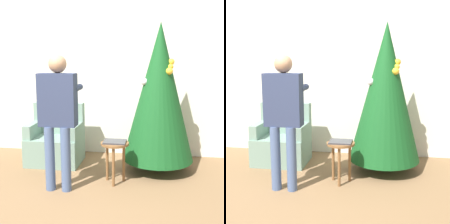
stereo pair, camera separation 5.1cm
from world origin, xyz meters
TOP-DOWN VIEW (x-y plane):
  - ground_plane at (0.00, 0.00)m, footprint 14.00×14.00m
  - wall_back at (0.00, 2.23)m, footprint 8.00×0.06m
  - christmas_tree at (1.06, 1.51)m, footprint 1.00×1.00m
  - armchair at (-0.51, 1.62)m, footprint 0.80×0.63m
  - person_standing at (-0.14, 0.68)m, footprint 0.46×0.57m
  - side_stool at (0.51, 0.96)m, footprint 0.36×0.36m
  - laptop at (0.51, 0.96)m, footprint 0.29×0.24m

SIDE VIEW (x-z plane):
  - ground_plane at x=0.00m, z-range 0.00..0.00m
  - armchair at x=-0.51m, z-range -0.13..0.78m
  - side_stool at x=0.51m, z-range 0.17..0.71m
  - laptop at x=0.51m, z-range 0.54..0.56m
  - person_standing at x=-0.14m, z-range 0.17..1.82m
  - christmas_tree at x=1.06m, z-range 0.08..2.18m
  - wall_back at x=0.00m, z-range 0.00..2.70m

